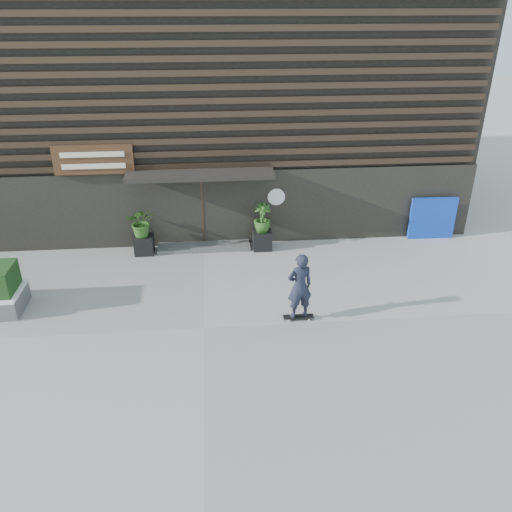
{
  "coord_description": "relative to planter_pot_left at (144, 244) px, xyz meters",
  "views": [
    {
      "loc": [
        0.34,
        -10.88,
        7.54
      ],
      "look_at": [
        1.46,
        1.7,
        1.1
      ],
      "focal_mm": 36.53,
      "sensor_mm": 36.0,
      "label": 1
    }
  ],
  "objects": [
    {
      "name": "planter_pot_right",
      "position": [
        3.8,
        0.0,
        0.0
      ],
      "size": [
        0.6,
        0.6,
        0.6
      ],
      "primitive_type": "cube",
      "color": "black",
      "rests_on": "ground"
    },
    {
      "name": "ground",
      "position": [
        1.9,
        -4.4,
        -0.3
      ],
      "size": [
        80.0,
        80.0,
        0.0
      ],
      "primitive_type": "plane",
      "color": "#9C9994",
      "rests_on": "ground"
    },
    {
      "name": "building",
      "position": [
        1.9,
        5.56,
        3.69
      ],
      "size": [
        18.0,
        11.0,
        8.0
      ],
      "color": "black",
      "rests_on": "ground"
    },
    {
      "name": "blue_tarp",
      "position": [
        9.59,
        0.3,
        0.43
      ],
      "size": [
        1.55,
        0.16,
        1.45
      ],
      "primitive_type": "cube",
      "rotation": [
        0.0,
        0.0,
        -0.03
      ],
      "color": "#0D34B2",
      "rests_on": "ground"
    },
    {
      "name": "planter_pot_left",
      "position": [
        0.0,
        0.0,
        0.0
      ],
      "size": [
        0.6,
        0.6,
        0.6
      ],
      "primitive_type": "cube",
      "color": "black",
      "rests_on": "ground"
    },
    {
      "name": "entrance_step",
      "position": [
        1.9,
        0.2,
        -0.24
      ],
      "size": [
        3.0,
        0.8,
        0.12
      ],
      "primitive_type": "cube",
      "color": "#4A4A48",
      "rests_on": "ground"
    },
    {
      "name": "bamboo_left",
      "position": [
        0.0,
        0.0,
        0.78
      ],
      "size": [
        0.86,
        0.75,
        0.96
      ],
      "primitive_type": "imported",
      "color": "#2D591E",
      "rests_on": "planter_pot_left"
    },
    {
      "name": "skateboarder",
      "position": [
        4.32,
        -4.22,
        0.68
      ],
      "size": [
        0.78,
        0.56,
        1.88
      ],
      "color": "black",
      "rests_on": "ground"
    },
    {
      "name": "bamboo_right",
      "position": [
        3.8,
        0.0,
        0.78
      ],
      "size": [
        0.54,
        0.54,
        0.96
      ],
      "primitive_type": "imported",
      "color": "#2D591E",
      "rests_on": "planter_pot_right"
    }
  ]
}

